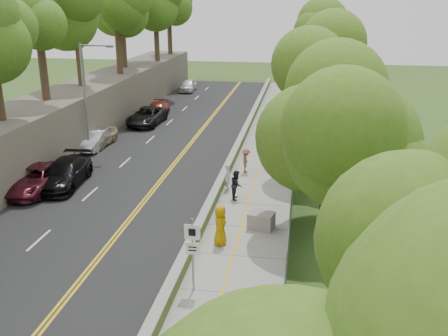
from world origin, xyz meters
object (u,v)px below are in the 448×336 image
(signpost, at_px, (193,247))
(streetlight, at_px, (87,91))
(car_2, at_px, (35,179))
(painter_0, at_px, (220,225))
(construction_barrel, at_px, (294,123))
(concrete_block, at_px, (261,221))
(person_far, at_px, (294,112))

(signpost, bearing_deg, streetlight, 124.08)
(car_2, relative_size, painter_0, 2.79)
(signpost, xyz_separation_m, construction_barrel, (3.25, 26.31, -1.41))
(signpost, distance_m, car_2, 14.79)
(concrete_block, distance_m, car_2, 14.13)
(streetlight, xyz_separation_m, car_2, (-0.14, -7.98, -3.85))
(car_2, height_order, painter_0, painter_0)
(painter_0, distance_m, person_far, 25.68)
(concrete_block, relative_size, painter_0, 0.64)
(concrete_block, xyz_separation_m, painter_0, (-1.75, -2.00, 0.55))
(painter_0, height_order, person_far, painter_0)
(signpost, height_order, concrete_block, signpost)
(signpost, bearing_deg, person_far, 83.91)
(construction_barrel, distance_m, car_2, 22.81)
(construction_barrel, distance_m, painter_0, 22.48)
(construction_barrel, relative_size, car_2, 0.19)
(construction_barrel, bearing_deg, car_2, -130.79)
(person_far, bearing_deg, construction_barrel, 99.80)
(streetlight, bearing_deg, signpost, -55.92)
(streetlight, height_order, painter_0, streetlight)
(person_far, bearing_deg, car_2, 62.23)
(streetlight, distance_m, person_far, 19.65)
(painter_0, bearing_deg, construction_barrel, -23.25)
(streetlight, bearing_deg, construction_barrel, 32.18)
(person_far, bearing_deg, painter_0, 91.89)
(signpost, height_order, construction_barrel, signpost)
(construction_barrel, height_order, car_2, car_2)
(concrete_block, height_order, painter_0, painter_0)
(construction_barrel, height_order, person_far, person_far)
(signpost, height_order, painter_0, signpost)
(car_2, bearing_deg, painter_0, -23.21)
(concrete_block, xyz_separation_m, person_far, (1.00, 23.53, 0.41))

